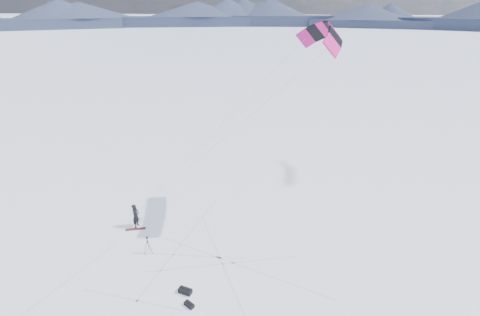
% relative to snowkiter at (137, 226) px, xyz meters
% --- Properties ---
extents(ground, '(1800.00, 1800.00, 0.00)m').
position_rel_snowkiter_xyz_m(ground, '(2.79, -3.29, 0.00)').
color(ground, white).
extents(horizon_hills, '(704.47, 706.88, 10.45)m').
position_rel_snowkiter_xyz_m(horizon_hills, '(2.79, -3.29, 4.61)').
color(horizon_hills, '#1D223C').
rests_on(horizon_hills, ground).
extents(snow_tracks, '(17.62, 10.25, 0.01)m').
position_rel_snowkiter_xyz_m(snow_tracks, '(3.12, -3.29, 0.00)').
color(snow_tracks, '#ADB8DD').
rests_on(snow_tracks, ground).
extents(snowkiter, '(0.46, 0.69, 1.89)m').
position_rel_snowkiter_xyz_m(snowkiter, '(0.00, 0.00, 0.00)').
color(snowkiter, black).
rests_on(snowkiter, ground).
extents(snowboard, '(1.47, 0.80, 0.04)m').
position_rel_snowkiter_xyz_m(snowboard, '(0.06, -0.37, 0.02)').
color(snowboard, maroon).
rests_on(snowboard, ground).
extents(tripod, '(0.56, 0.59, 1.31)m').
position_rel_snowkiter_xyz_m(tripod, '(2.25, -2.70, 0.84)').
color(tripod, black).
rests_on(tripod, ground).
extents(gear_bag_a, '(0.83, 0.50, 0.35)m').
position_rel_snowkiter_xyz_m(gear_bag_a, '(5.90, -5.54, 0.15)').
color(gear_bag_a, black).
rests_on(gear_bag_a, ground).
extents(gear_bag_b, '(0.67, 0.56, 0.28)m').
position_rel_snowkiter_xyz_m(gear_bag_b, '(6.46, -6.43, 0.12)').
color(gear_bag_b, black).
rests_on(gear_bag_b, ground).
extents(power_kite, '(13.94, 7.13, 13.29)m').
position_rel_snowkiter_xyz_m(power_kite, '(12.47, 4.30, 13.48)').
color(power_kite, '#C6116D').
rests_on(power_kite, ground).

